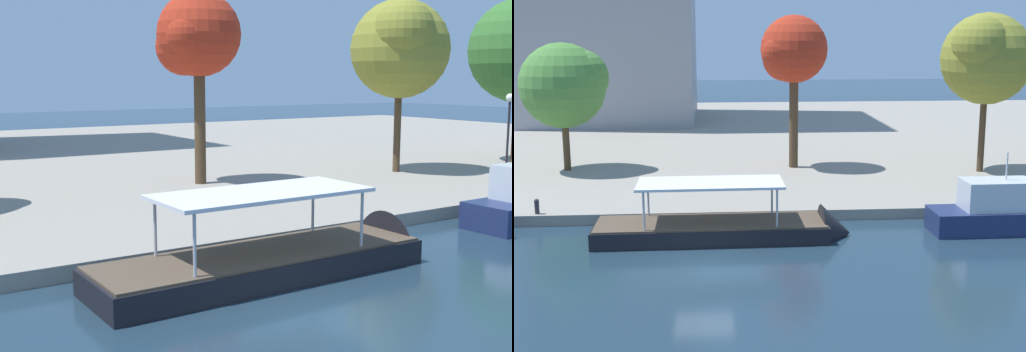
% 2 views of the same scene
% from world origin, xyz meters
% --- Properties ---
extents(ground_plane, '(220.00, 220.00, 0.00)m').
position_xyz_m(ground_plane, '(0.00, 0.00, 0.00)').
color(ground_plane, '#1E3342').
extents(dock_promenade, '(120.00, 55.00, 0.57)m').
position_xyz_m(dock_promenade, '(0.00, 34.56, 0.28)').
color(dock_promenade, gray).
rests_on(dock_promenade, ground_plane).
extents(tour_boat_2, '(12.21, 3.28, 4.06)m').
position_xyz_m(tour_boat_2, '(1.44, 4.29, 0.27)').
color(tour_boat_2, black).
rests_on(tour_boat_2, ground_plane).
extents(motor_yacht_3, '(8.64, 2.43, 4.68)m').
position_xyz_m(motor_yacht_3, '(15.39, 4.48, 0.77)').
color(motor_yacht_3, navy).
rests_on(motor_yacht_3, ground_plane).
extents(mooring_bollard_0, '(0.26, 0.26, 0.79)m').
position_xyz_m(mooring_bollard_0, '(-8.51, 7.48, 0.99)').
color(mooring_bollard_0, '#2D2D33').
rests_on(mooring_bollard_0, dock_promenade).
extents(tree_2, '(4.46, 4.46, 10.16)m').
position_xyz_m(tree_2, '(5.67, 18.87, 8.27)').
color(tree_2, '#4C3823').
rests_on(tree_2, dock_promenade).
extents(tree_3, '(5.86, 5.93, 10.28)m').
position_xyz_m(tree_3, '(17.90, 16.18, 8.00)').
color(tree_3, '#4C3823').
rests_on(tree_3, dock_promenade).
extents(tree_4, '(5.77, 5.58, 8.40)m').
position_xyz_m(tree_4, '(-9.09, 19.00, 6.31)').
color(tree_4, '#4C3823').
rests_on(tree_4, dock_promenade).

